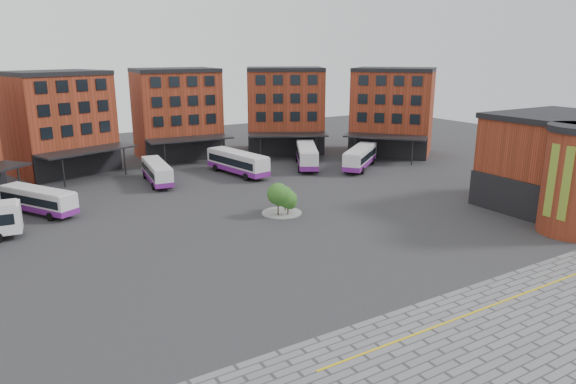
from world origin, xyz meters
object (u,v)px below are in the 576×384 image
bus_b (38,200)px  bus_d (237,162)px  bus_f (360,157)px  bus_c (157,172)px  bus_e (307,155)px  tree_island (283,198)px

bus_b → bus_d: size_ratio=0.82×
bus_f → bus_c: bearing=-141.3°
bus_e → bus_f: 8.14m
bus_f → bus_e: bearing=-166.4°
bus_b → bus_c: size_ratio=0.94×
bus_b → bus_f: bus_f is taller
bus_b → bus_d: bearing=-19.2°
bus_d → bus_f: bearing=-28.5°
bus_b → bus_c: bus_c is taller
tree_island → bus_e: bearing=50.8°
bus_c → bus_e: (22.87, -1.90, 0.24)m
bus_d → bus_f: bus_d is taller
bus_c → bus_d: bus_d is taller
bus_c → bus_e: size_ratio=0.90×
bus_c → bus_d: bearing=1.4°
bus_b → bus_f: (44.53, -0.32, 0.19)m
tree_island → bus_e: tree_island is taller
bus_c → bus_e: bearing=1.9°
bus_c → bus_d: (11.49, -1.06, 0.22)m
bus_b → tree_island: bearing=-63.0°
bus_c → bus_f: 30.06m
tree_island → bus_b: 26.79m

